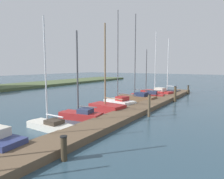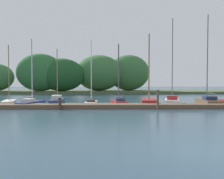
{
  "view_description": "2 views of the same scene",
  "coord_description": "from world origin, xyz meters",
  "px_view_note": "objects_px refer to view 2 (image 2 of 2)",
  "views": [
    {
      "loc": [
        -12.37,
        6.48,
        3.45
      ],
      "look_at": [
        0.63,
        14.81,
        1.67
      ],
      "focal_mm": 32.34,
      "sensor_mm": 36.0,
      "label": 1
    },
    {
      "loc": [
        -3.53,
        -8.12,
        2.37
      ],
      "look_at": [
        -3.23,
        13.99,
        1.52
      ],
      "focal_mm": 40.32,
      "sensor_mm": 36.0,
      "label": 2
    }
  ],
  "objects_px": {
    "sailboat_5": "(149,101)",
    "sailboat_7": "(207,101)",
    "sailboat_0": "(9,102)",
    "sailboat_3": "(91,102)",
    "sailboat_2": "(57,101)",
    "sailboat_4": "(119,101)",
    "mooring_piling_2": "(158,100)",
    "mooring_piling_1": "(60,104)",
    "sailboat_6": "(172,101)",
    "sailboat_1": "(31,103)"
  },
  "relations": [
    {
      "from": "sailboat_5",
      "to": "sailboat_7",
      "type": "bearing_deg",
      "value": -83.27
    },
    {
      "from": "sailboat_0",
      "to": "sailboat_7",
      "type": "bearing_deg",
      "value": -103.17
    },
    {
      "from": "sailboat_0",
      "to": "sailboat_5",
      "type": "relative_size",
      "value": 0.85
    },
    {
      "from": "sailboat_5",
      "to": "sailboat_0",
      "type": "bearing_deg",
      "value": 94.94
    },
    {
      "from": "sailboat_3",
      "to": "sailboat_0",
      "type": "bearing_deg",
      "value": 90.57
    },
    {
      "from": "sailboat_2",
      "to": "sailboat_7",
      "type": "height_order",
      "value": "sailboat_7"
    },
    {
      "from": "sailboat_3",
      "to": "sailboat_4",
      "type": "relative_size",
      "value": 1.07
    },
    {
      "from": "sailboat_0",
      "to": "mooring_piling_2",
      "type": "height_order",
      "value": "sailboat_0"
    },
    {
      "from": "sailboat_7",
      "to": "mooring_piling_1",
      "type": "bearing_deg",
      "value": 107.13
    },
    {
      "from": "sailboat_0",
      "to": "sailboat_6",
      "type": "distance_m",
      "value": 15.17
    },
    {
      "from": "sailboat_0",
      "to": "sailboat_5",
      "type": "height_order",
      "value": "sailboat_5"
    },
    {
      "from": "sailboat_2",
      "to": "sailboat_7",
      "type": "relative_size",
      "value": 0.62
    },
    {
      "from": "sailboat_7",
      "to": "mooring_piling_2",
      "type": "distance_m",
      "value": 6.46
    },
    {
      "from": "mooring_piling_1",
      "to": "sailboat_0",
      "type": "bearing_deg",
      "value": 147.24
    },
    {
      "from": "sailboat_1",
      "to": "sailboat_2",
      "type": "distance_m",
      "value": 2.33
    },
    {
      "from": "sailboat_0",
      "to": "sailboat_4",
      "type": "height_order",
      "value": "sailboat_4"
    },
    {
      "from": "sailboat_0",
      "to": "sailboat_4",
      "type": "bearing_deg",
      "value": -102.85
    },
    {
      "from": "sailboat_1",
      "to": "sailboat_6",
      "type": "relative_size",
      "value": 0.75
    },
    {
      "from": "sailboat_4",
      "to": "sailboat_7",
      "type": "relative_size",
      "value": 0.67
    },
    {
      "from": "sailboat_2",
      "to": "sailboat_5",
      "type": "relative_size",
      "value": 0.8
    },
    {
      "from": "sailboat_3",
      "to": "sailboat_1",
      "type": "bearing_deg",
      "value": 98.79
    },
    {
      "from": "sailboat_1",
      "to": "sailboat_7",
      "type": "xyz_separation_m",
      "value": [
        16.2,
        0.75,
        0.07
      ]
    },
    {
      "from": "sailboat_6",
      "to": "sailboat_7",
      "type": "xyz_separation_m",
      "value": [
        3.32,
        -0.05,
        0.0
      ]
    },
    {
      "from": "sailboat_6",
      "to": "mooring_piling_2",
      "type": "distance_m",
      "value": 4.18
    },
    {
      "from": "sailboat_0",
      "to": "sailboat_3",
      "type": "bearing_deg",
      "value": -103.03
    },
    {
      "from": "sailboat_7",
      "to": "mooring_piling_2",
      "type": "relative_size",
      "value": 5.42
    },
    {
      "from": "sailboat_0",
      "to": "mooring_piling_2",
      "type": "relative_size",
      "value": 3.59
    },
    {
      "from": "sailboat_5",
      "to": "sailboat_1",
      "type": "bearing_deg",
      "value": 98.91
    },
    {
      "from": "mooring_piling_1",
      "to": "sailboat_7",
      "type": "bearing_deg",
      "value": 14.71
    },
    {
      "from": "sailboat_2",
      "to": "mooring_piling_2",
      "type": "relative_size",
      "value": 3.38
    },
    {
      "from": "sailboat_1",
      "to": "sailboat_3",
      "type": "relative_size",
      "value": 0.99
    },
    {
      "from": "sailboat_5",
      "to": "sailboat_7",
      "type": "height_order",
      "value": "sailboat_7"
    },
    {
      "from": "sailboat_1",
      "to": "mooring_piling_2",
      "type": "height_order",
      "value": "sailboat_1"
    },
    {
      "from": "sailboat_0",
      "to": "sailboat_1",
      "type": "relative_size",
      "value": 0.93
    },
    {
      "from": "sailboat_0",
      "to": "sailboat_7",
      "type": "distance_m",
      "value": 18.49
    },
    {
      "from": "sailboat_1",
      "to": "sailboat_4",
      "type": "bearing_deg",
      "value": -71.79
    },
    {
      "from": "sailboat_6",
      "to": "mooring_piling_2",
      "type": "height_order",
      "value": "sailboat_6"
    },
    {
      "from": "mooring_piling_1",
      "to": "sailboat_2",
      "type": "bearing_deg",
      "value": 104.72
    },
    {
      "from": "sailboat_7",
      "to": "mooring_piling_2",
      "type": "xyz_separation_m",
      "value": [
        -5.37,
        -3.57,
        0.39
      ]
    },
    {
      "from": "sailboat_2",
      "to": "sailboat_5",
      "type": "height_order",
      "value": "sailboat_5"
    },
    {
      "from": "sailboat_6",
      "to": "sailboat_7",
      "type": "distance_m",
      "value": 3.32
    },
    {
      "from": "sailboat_0",
      "to": "mooring_piling_2",
      "type": "bearing_deg",
      "value": -118.41
    },
    {
      "from": "sailboat_3",
      "to": "mooring_piling_1",
      "type": "relative_size",
      "value": 6.45
    },
    {
      "from": "sailboat_1",
      "to": "sailboat_7",
      "type": "relative_size",
      "value": 0.71
    },
    {
      "from": "sailboat_3",
      "to": "sailboat_5",
      "type": "distance_m",
      "value": 5.36
    },
    {
      "from": "sailboat_0",
      "to": "sailboat_3",
      "type": "xyz_separation_m",
      "value": [
        7.61,
        0.01,
        0.01
      ]
    },
    {
      "from": "sailboat_0",
      "to": "sailboat_4",
      "type": "distance_m",
      "value": 10.18
    },
    {
      "from": "sailboat_7",
      "to": "mooring_piling_1",
      "type": "xyz_separation_m",
      "value": [
        -13.12,
        -3.45,
        0.08
      ]
    },
    {
      "from": "sailboat_3",
      "to": "mooring_piling_2",
      "type": "relative_size",
      "value": 3.89
    },
    {
      "from": "sailboat_4",
      "to": "mooring_piling_2",
      "type": "xyz_separation_m",
      "value": [
        2.94,
        -3.64,
        0.43
      ]
    }
  ]
}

